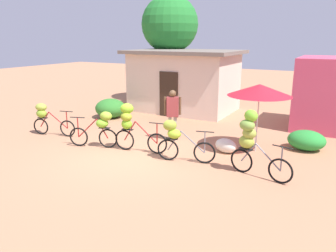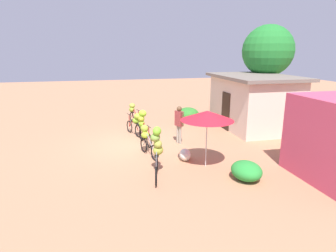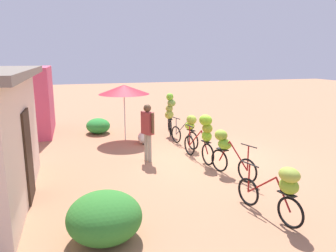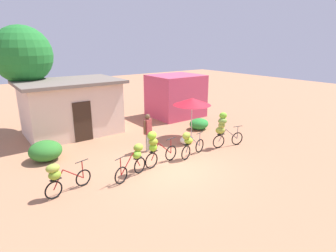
{
  "view_description": "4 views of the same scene",
  "coord_description": "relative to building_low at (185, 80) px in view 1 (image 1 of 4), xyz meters",
  "views": [
    {
      "loc": [
        5.36,
        -7.75,
        3.42
      ],
      "look_at": [
        0.67,
        0.91,
        0.79
      ],
      "focal_mm": 35.19,
      "sensor_mm": 36.0,
      "label": 1
    },
    {
      "loc": [
        12.39,
        -1.53,
        4.16
      ],
      "look_at": [
        -0.06,
        1.46,
        0.76
      ],
      "focal_mm": 30.56,
      "sensor_mm": 36.0,
      "label": 2
    },
    {
      "loc": [
        -8.84,
        3.98,
        3.12
      ],
      "look_at": [
        0.81,
        1.1,
        0.95
      ],
      "focal_mm": 34.37,
      "sensor_mm": 36.0,
      "label": 3
    },
    {
      "loc": [
        -6.01,
        -8.23,
        4.77
      ],
      "look_at": [
        0.96,
        1.22,
        1.25
      ],
      "focal_mm": 29.93,
      "sensor_mm": 36.0,
      "label": 4
    }
  ],
  "objects": [
    {
      "name": "market_umbrella",
      "position": [
        4.62,
        -4.48,
        0.47
      ],
      "size": [
        1.9,
        1.9,
        2.1
      ],
      "color": "beige",
      "rests_on": "ground"
    },
    {
      "name": "ground_plane",
      "position": [
        1.5,
        -6.6,
        -1.46
      ],
      "size": [
        60.0,
        60.0,
        0.0
      ],
      "primitive_type": "plane",
      "color": "#AD7553"
    },
    {
      "name": "bicycle_near_pile",
      "position": [
        0.14,
        -6.5,
        -0.75
      ],
      "size": [
        1.56,
        0.64,
        1.19
      ],
      "color": "black",
      "rests_on": "ground"
    },
    {
      "name": "bicycle_rightmost",
      "position": [
        4.92,
        -6.37,
        -0.48
      ],
      "size": [
        1.66,
        0.61,
        1.7
      ],
      "color": "black",
      "rests_on": "ground"
    },
    {
      "name": "produce_sack",
      "position": [
        3.84,
        -5.04,
        -1.24
      ],
      "size": [
        0.78,
        0.58,
        0.44
      ],
      "primitive_type": "ellipsoid",
      "rotation": [
        0.0,
        0.0,
        2.92
      ],
      "color": "silver",
      "rests_on": "ground"
    },
    {
      "name": "person_vendor",
      "position": [
        1.82,
        -4.72,
        -0.38
      ],
      "size": [
        0.53,
        0.35,
        1.75
      ],
      "color": "gray",
      "rests_on": "ground"
    },
    {
      "name": "bicycle_by_shop",
      "position": [
        2.85,
        -6.4,
        -0.75
      ],
      "size": [
        1.64,
        0.53,
        1.2
      ],
      "color": "black",
      "rests_on": "ground"
    },
    {
      "name": "bicycle_center_loaded",
      "position": [
        1.19,
        -6.28,
        -0.57
      ],
      "size": [
        1.73,
        0.47,
        1.49
      ],
      "color": "black",
      "rests_on": "ground"
    },
    {
      "name": "hedge_bush_front_right",
      "position": [
        5.99,
        -3.57,
        -1.15
      ],
      "size": [
        1.15,
        0.98,
        0.62
      ],
      "primitive_type": "ellipsoid",
      "color": "#288E35",
      "rests_on": "ground"
    },
    {
      "name": "bicycle_leftmost",
      "position": [
        -2.51,
        -6.3,
        -0.74
      ],
      "size": [
        1.65,
        0.53,
        1.16
      ],
      "color": "black",
      "rests_on": "ground"
    },
    {
      "name": "tree_behind_building",
      "position": [
        -1.71,
        1.7,
        2.64
      ],
      "size": [
        3.01,
        3.01,
        5.64
      ],
      "color": "brown",
      "rests_on": "ground"
    },
    {
      "name": "hedge_bush_front_left",
      "position": [
        -2.17,
        -3.03,
        -1.03
      ],
      "size": [
        1.34,
        1.3,
        0.84
      ],
      "primitive_type": "ellipsoid",
      "color": "#2F792A",
      "rests_on": "ground"
    },
    {
      "name": "building_low",
      "position": [
        0.0,
        0.0,
        0.0
      ],
      "size": [
        5.12,
        3.7,
        2.87
      ],
      "color": "beige",
      "rests_on": "ground"
    }
  ]
}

